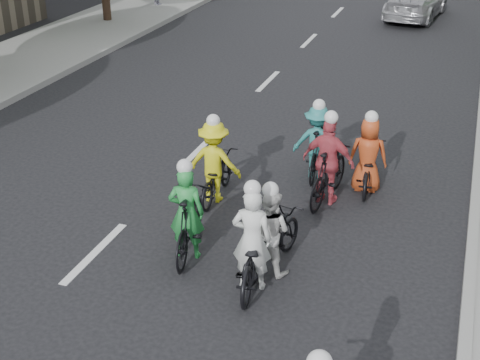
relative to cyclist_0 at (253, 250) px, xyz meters
The scene contains 11 objects.
ground 2.88m from the cyclist_0, behind, with size 120.00×120.00×0.00m, color black.
sidewalk_left 14.70m from the cyclist_0, 137.42° to the left, with size 4.00×80.00×0.15m, color gray.
curb_left 13.33m from the cyclist_0, 131.74° to the left, with size 0.18×80.00×0.18m, color #999993.
cyclist_0 is the anchor object (origin of this frame).
cyclist_2 2.95m from the cyclist_0, 122.82° to the left, with size 1.08×1.74×1.78m.
cyclist_3 3.15m from the cyclist_0, 81.05° to the left, with size 1.07×1.92×1.89m.
cyclist_4 4.04m from the cyclist_0, 73.92° to the left, with size 0.80×1.75×1.69m.
cyclist_5 1.38m from the cyclist_0, 159.75° to the left, with size 0.88×1.97×1.78m.
cyclist_6 0.51m from the cyclist_0, 75.51° to the left, with size 1.00×1.92×1.60m.
cyclist_7 4.17m from the cyclist_0, 89.75° to the left, with size 1.04×1.84×1.70m.
follow_car_lead 19.93m from the cyclist_0, 88.96° to the left, with size 1.90×4.66×1.35m, color silver.
Camera 1 is at (5.52, -8.29, 6.15)m, focal length 50.00 mm.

